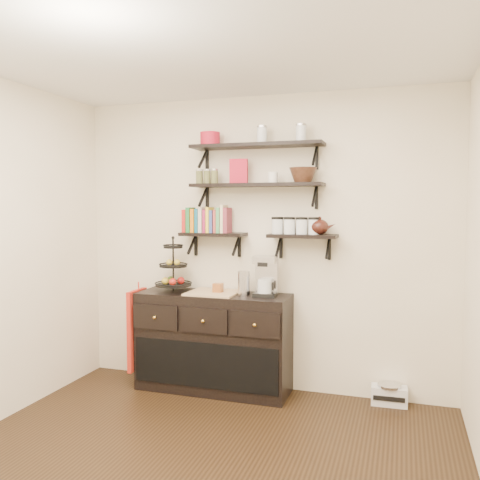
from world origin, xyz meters
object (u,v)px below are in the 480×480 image
(sideboard, at_px, (213,342))
(fruit_stand, at_px, (174,273))
(coffee_maker, at_px, (266,277))
(radio, at_px, (389,395))

(sideboard, bearing_deg, fruit_stand, 179.50)
(sideboard, distance_m, fruit_stand, 0.73)
(coffee_maker, height_order, radio, coffee_maker)
(coffee_maker, bearing_deg, sideboard, -179.84)
(fruit_stand, xyz_separation_m, coffee_maker, (0.89, 0.02, 0.00))
(sideboard, bearing_deg, radio, 4.86)
(coffee_maker, bearing_deg, fruit_stand, 178.65)
(coffee_maker, bearing_deg, radio, 3.06)
(sideboard, relative_size, radio, 4.61)
(sideboard, relative_size, fruit_stand, 2.84)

